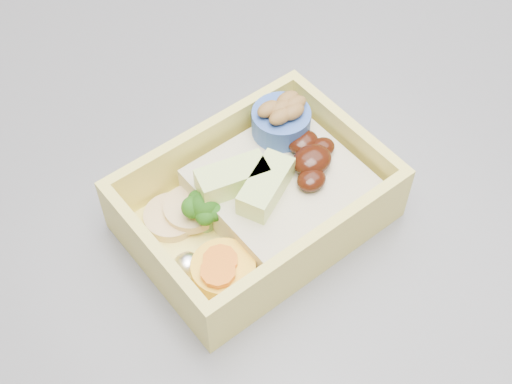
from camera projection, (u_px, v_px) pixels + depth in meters
island at (269, 318)px, 0.93m from camera, size 1.24×0.84×0.92m
bento_box at (261, 196)px, 0.45m from camera, size 0.16×0.12×0.06m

